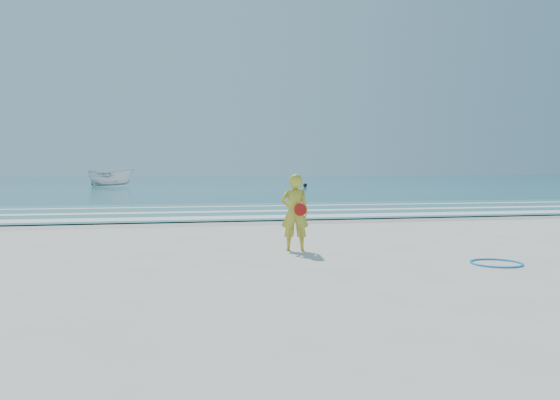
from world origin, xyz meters
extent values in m
plane|color=silver|center=(0.00, 0.00, 0.00)|extent=(400.00, 400.00, 0.00)
cube|color=#B2A893|center=(0.00, 9.00, 0.00)|extent=(400.00, 2.40, 0.00)
cube|color=#19727F|center=(0.00, 105.00, 0.02)|extent=(400.00, 190.00, 0.04)
cube|color=#59B7AD|center=(0.00, 14.00, 0.04)|extent=(400.00, 10.00, 0.01)
cube|color=white|center=(0.00, 10.30, 0.05)|extent=(400.00, 1.40, 0.01)
cube|color=white|center=(0.00, 13.20, 0.05)|extent=(400.00, 0.90, 0.01)
cube|color=white|center=(0.00, 16.50, 0.05)|extent=(400.00, 0.60, 0.01)
torus|color=#0D8EEF|center=(3.37, -0.32, 0.02)|extent=(1.13, 1.13, 0.03)
imported|color=silver|center=(-8.05, 52.47, 1.03)|extent=(5.48, 3.45, 1.98)
sphere|color=black|center=(12.28, 46.92, 0.25)|extent=(0.42, 0.42, 0.42)
imported|color=gold|center=(0.13, 2.15, 0.83)|extent=(0.67, 0.51, 1.65)
cylinder|color=red|center=(0.21, 1.97, 0.90)|extent=(0.27, 0.08, 0.27)
camera|label=1|loc=(-2.67, -9.24, 1.71)|focal=35.00mm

